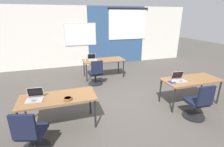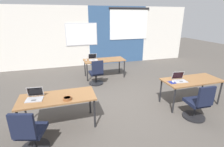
% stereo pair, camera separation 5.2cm
% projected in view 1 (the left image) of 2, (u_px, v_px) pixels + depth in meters
% --- Properties ---
extents(ground_plane, '(24.00, 24.00, 0.00)m').
position_uv_depth(ground_plane, '(123.00, 102.00, 4.83)').
color(ground_plane, '#47423D').
extents(back_wall_assembly, '(10.00, 0.27, 2.80)m').
position_uv_depth(back_wall_assembly, '(94.00, 36.00, 8.16)').
color(back_wall_assembly, silver).
rests_on(back_wall_assembly, ground).
extents(desk_near_left, '(1.60, 0.70, 0.72)m').
position_uv_depth(desk_near_left, '(58.00, 99.00, 3.58)').
color(desk_near_left, brown).
rests_on(desk_near_left, ground).
extents(desk_near_right, '(1.60, 0.70, 0.72)m').
position_uv_depth(desk_near_right, '(191.00, 81.00, 4.57)').
color(desk_near_right, brown).
rests_on(desk_near_right, ground).
extents(desk_far_center, '(1.60, 0.70, 0.72)m').
position_uv_depth(desk_far_center, '(104.00, 61.00, 6.60)').
color(desk_far_center, brown).
rests_on(desk_far_center, ground).
extents(laptop_near_left_end, '(0.36, 0.32, 0.23)m').
position_uv_depth(laptop_near_left_end, '(35.00, 97.00, 3.44)').
color(laptop_near_left_end, '#9E9EA3').
rests_on(laptop_near_left_end, desk_near_left).
extents(chair_near_left_end, '(0.55, 0.60, 0.92)m').
position_uv_depth(chair_near_left_end, '(31.00, 136.00, 2.91)').
color(chair_near_left_end, black).
rests_on(chair_near_left_end, ground).
extents(laptop_near_right_inner, '(0.37, 0.33, 0.23)m').
position_uv_depth(laptop_near_right_inner, '(179.00, 79.00, 4.45)').
color(laptop_near_right_inner, '#9E9EA3').
rests_on(laptop_near_right_inner, desk_near_right).
extents(mousepad_near_right_inner, '(0.22, 0.19, 0.00)m').
position_uv_depth(mousepad_near_right_inner, '(173.00, 82.00, 4.35)').
color(mousepad_near_right_inner, navy).
rests_on(mousepad_near_right_inner, desk_near_right).
extents(mouse_near_right_inner, '(0.09, 0.11, 0.03)m').
position_uv_depth(mouse_near_right_inner, '(173.00, 81.00, 4.35)').
color(mouse_near_right_inner, silver).
rests_on(mouse_near_right_inner, mousepad_near_right_inner).
extents(chair_near_right_inner, '(0.52, 0.55, 0.92)m').
position_uv_depth(chair_near_right_inner, '(198.00, 105.00, 3.93)').
color(chair_near_right_inner, black).
rests_on(chair_near_right_inner, ground).
extents(laptop_far_left, '(0.33, 0.31, 0.23)m').
position_uv_depth(laptop_far_left, '(92.00, 59.00, 6.52)').
color(laptop_far_left, '#B7B7BC').
rests_on(laptop_far_left, desk_far_center).
extents(mouse_far_left, '(0.08, 0.11, 0.03)m').
position_uv_depth(mouse_far_left, '(85.00, 60.00, 6.40)').
color(mouse_far_left, silver).
rests_on(mouse_far_left, desk_far_center).
extents(chair_far_left, '(0.52, 0.55, 0.92)m').
position_uv_depth(chair_far_left, '(96.00, 75.00, 5.93)').
color(chair_far_left, black).
rests_on(chair_far_left, ground).
extents(snack_bowl, '(0.18, 0.18, 0.06)m').
position_uv_depth(snack_bowl, '(68.00, 99.00, 3.41)').
color(snack_bowl, brown).
rests_on(snack_bowl, desk_near_left).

